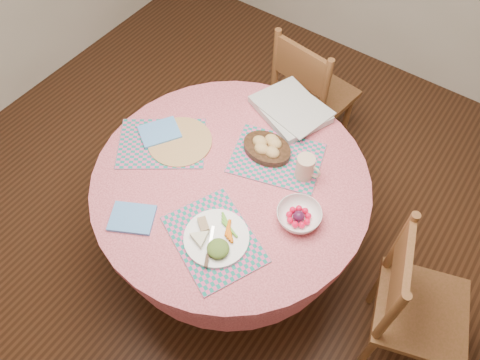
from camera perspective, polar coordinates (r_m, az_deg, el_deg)
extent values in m
plane|color=#331C0F|center=(2.71, -0.87, -8.99)|extent=(4.00, 4.00, 0.00)
cylinder|color=#DB6675|center=(2.08, -1.12, -0.14)|extent=(1.24, 1.24, 0.04)
cone|color=#DB6675|center=(2.22, -1.05, -2.64)|extent=(1.24, 1.24, 0.30)
cylinder|color=black|center=(2.52, -0.93, -6.79)|extent=(0.14, 0.14, 0.44)
cylinder|color=black|center=(2.68, -0.88, -8.71)|extent=(0.56, 0.56, 0.06)
cube|color=brown|center=(2.28, 21.21, -14.70)|extent=(0.50, 0.51, 0.04)
cylinder|color=brown|center=(2.57, 23.57, -13.63)|extent=(0.05, 0.05, 0.42)
cylinder|color=brown|center=(2.38, 15.37, -19.45)|extent=(0.05, 0.05, 0.42)
cylinder|color=brown|center=(2.50, 16.51, -12.17)|extent=(0.05, 0.05, 0.42)
cylinder|color=brown|center=(1.96, 17.75, -15.71)|extent=(0.05, 0.05, 0.47)
cylinder|color=brown|center=(2.12, 18.85, -7.28)|extent=(0.05, 0.05, 0.47)
cube|color=brown|center=(1.95, 19.05, -10.21)|extent=(0.13, 0.33, 0.23)
cube|color=brown|center=(2.90, 9.02, 10.32)|extent=(0.47, 0.45, 0.04)
cylinder|color=brown|center=(3.09, 12.84, 7.37)|extent=(0.04, 0.04, 0.43)
cylinder|color=brown|center=(3.21, 7.89, 10.57)|extent=(0.04, 0.04, 0.43)
cylinder|color=brown|center=(2.90, 9.16, 4.04)|extent=(0.04, 0.04, 0.43)
cylinder|color=brown|center=(3.03, 4.05, 7.53)|extent=(0.04, 0.04, 0.43)
cylinder|color=brown|center=(2.56, 10.23, 10.17)|extent=(0.04, 0.04, 0.47)
cylinder|color=brown|center=(2.70, 4.35, 13.80)|extent=(0.04, 0.04, 0.47)
cube|color=brown|center=(2.56, 7.46, 13.60)|extent=(0.34, 0.08, 0.23)
cube|color=#157868|center=(1.91, -3.16, -7.21)|extent=(0.49, 0.44, 0.01)
cube|color=#157868|center=(2.21, -9.50, 4.45)|extent=(0.50, 0.48, 0.01)
cube|color=#157868|center=(2.13, 4.49, 2.68)|extent=(0.47, 0.40, 0.01)
cylinder|color=#A97949|center=(2.20, -7.33, 4.66)|extent=(0.30, 0.30, 0.01)
cube|color=#538ED5|center=(2.00, -13.01, -4.54)|extent=(0.22, 0.21, 0.01)
cube|color=#538ED5|center=(2.24, -9.77, 5.77)|extent=(0.21, 0.23, 0.01)
cylinder|color=white|center=(1.90, -2.89, -7.06)|extent=(0.27, 0.27, 0.01)
ellipsoid|color=#2A521C|center=(1.85, -1.62, -7.88)|extent=(0.13, 0.13, 0.04)
cylinder|color=beige|center=(1.86, -4.38, -8.06)|extent=(0.11, 0.11, 0.02)
cube|color=#937654|center=(1.89, -5.14, -6.54)|extent=(0.07, 0.07, 0.02)
cube|color=silver|center=(1.87, -2.97, -7.88)|extent=(0.08, 0.14, 0.00)
cylinder|color=black|center=(2.14, 3.30, 3.82)|extent=(0.23, 0.23, 0.03)
ellipsoid|color=tan|center=(2.12, 2.45, 4.91)|extent=(0.07, 0.06, 0.05)
ellipsoid|color=tan|center=(2.12, 4.25, 4.69)|extent=(0.07, 0.06, 0.05)
ellipsoid|color=tan|center=(2.09, 3.96, 3.59)|extent=(0.07, 0.06, 0.05)
ellipsoid|color=tan|center=(2.10, 2.67, 4.04)|extent=(0.07, 0.06, 0.05)
ellipsoid|color=tan|center=(2.13, 3.94, 5.10)|extent=(0.07, 0.06, 0.05)
cylinder|color=#CFAE8E|center=(2.04, 7.92, 1.57)|extent=(0.08, 0.08, 0.12)
torus|color=#CFAE8E|center=(2.03, 8.96, 1.00)|extent=(0.07, 0.01, 0.07)
imported|color=white|center=(1.94, 7.19, -4.37)|extent=(0.24, 0.24, 0.06)
sphere|color=red|center=(1.94, 8.18, -5.04)|extent=(0.03, 0.03, 0.03)
sphere|color=red|center=(1.95, 8.33, -4.37)|extent=(0.03, 0.03, 0.03)
sphere|color=red|center=(1.96, 7.94, -3.75)|extent=(0.03, 0.03, 0.03)
sphere|color=red|center=(1.97, 7.19, -3.46)|extent=(0.03, 0.03, 0.03)
sphere|color=red|center=(1.96, 6.44, -3.64)|extent=(0.03, 0.03, 0.03)
sphere|color=red|center=(1.95, 6.02, -4.20)|extent=(0.03, 0.03, 0.03)
sphere|color=red|center=(1.93, 6.13, -4.90)|extent=(0.03, 0.03, 0.03)
sphere|color=red|center=(1.93, 6.74, -5.39)|extent=(0.03, 0.03, 0.03)
sphere|color=red|center=(1.93, 7.55, -5.45)|extent=(0.03, 0.03, 0.03)
sphere|color=#401230|center=(1.94, 7.18, -4.42)|extent=(0.05, 0.05, 0.05)
cube|color=silver|center=(2.31, 6.14, 8.57)|extent=(0.42, 0.38, 0.03)
cube|color=silver|center=(2.29, 6.62, 8.73)|extent=(0.37, 0.32, 0.01)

